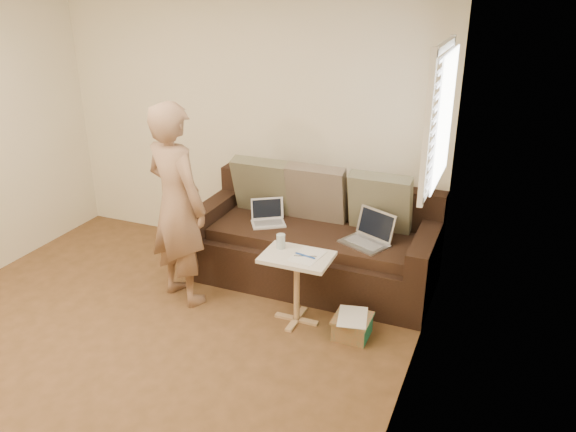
% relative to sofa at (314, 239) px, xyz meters
% --- Properties ---
extents(floor, '(4.50, 4.50, 0.00)m').
position_rel_sofa_xyz_m(floor, '(-0.90, -1.77, -0.42)').
color(floor, '#50381D').
rests_on(floor, ground).
extents(wall_back, '(4.00, 0.00, 4.00)m').
position_rel_sofa_xyz_m(wall_back, '(-0.90, 0.48, 0.87)').
color(wall_back, beige).
rests_on(wall_back, ground).
extents(wall_right, '(0.00, 4.50, 4.50)m').
position_rel_sofa_xyz_m(wall_right, '(1.10, -1.77, 0.87)').
color(wall_right, beige).
rests_on(wall_right, ground).
extents(window_blinds, '(0.12, 0.88, 1.08)m').
position_rel_sofa_xyz_m(window_blinds, '(1.05, -0.27, 1.28)').
color(window_blinds, white).
rests_on(window_blinds, wall_right).
extents(sofa, '(2.20, 0.95, 0.85)m').
position_rel_sofa_xyz_m(sofa, '(0.00, 0.00, 0.00)').
color(sofa, black).
rests_on(sofa, ground).
extents(pillow_left, '(0.55, 0.29, 0.57)m').
position_rel_sofa_xyz_m(pillow_left, '(-0.60, 0.19, 0.37)').
color(pillow_left, '#68654C').
rests_on(pillow_left, sofa).
extents(pillow_mid, '(0.55, 0.27, 0.57)m').
position_rel_sofa_xyz_m(pillow_mid, '(-0.05, 0.19, 0.37)').
color(pillow_mid, brown).
rests_on(pillow_mid, sofa).
extents(pillow_right, '(0.55, 0.28, 0.57)m').
position_rel_sofa_xyz_m(pillow_right, '(0.55, 0.19, 0.37)').
color(pillow_right, '#68654C').
rests_on(pillow_right, sofa).
extents(laptop_silver, '(0.47, 0.42, 0.26)m').
position_rel_sofa_xyz_m(laptop_silver, '(0.51, -0.14, 0.10)').
color(laptop_silver, '#B7BABC').
rests_on(laptop_silver, sofa).
extents(laptop_white, '(0.37, 0.35, 0.22)m').
position_rel_sofa_xyz_m(laptop_white, '(-0.43, -0.06, 0.10)').
color(laptop_white, white).
rests_on(laptop_white, sofa).
extents(person, '(0.75, 0.63, 1.76)m').
position_rel_sofa_xyz_m(person, '(-0.96, -0.73, 0.45)').
color(person, '#835F47').
rests_on(person, ground).
extents(side_table, '(0.55, 0.38, 0.60)m').
position_rel_sofa_xyz_m(side_table, '(0.11, -0.70, -0.12)').
color(side_table, silver).
rests_on(side_table, ground).
extents(drinking_glass, '(0.07, 0.07, 0.12)m').
position_rel_sofa_xyz_m(drinking_glass, '(-0.06, -0.63, 0.24)').
color(drinking_glass, silver).
rests_on(drinking_glass, side_table).
extents(scissors, '(0.20, 0.15, 0.02)m').
position_rel_sofa_xyz_m(scissors, '(0.18, -0.70, 0.19)').
color(scissors, silver).
rests_on(scissors, side_table).
extents(paper_on_table, '(0.25, 0.33, 0.00)m').
position_rel_sofa_xyz_m(paper_on_table, '(0.19, -0.68, 0.18)').
color(paper_on_table, white).
rests_on(paper_on_table, side_table).
extents(striped_box, '(0.29, 0.29, 0.18)m').
position_rel_sofa_xyz_m(striped_box, '(0.60, -0.75, -0.33)').
color(striped_box, '#DF5021').
rests_on(striped_box, ground).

